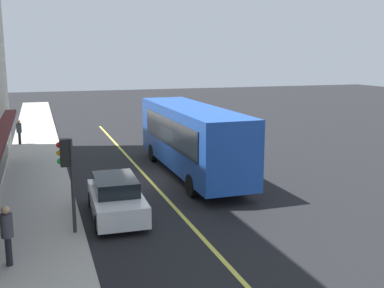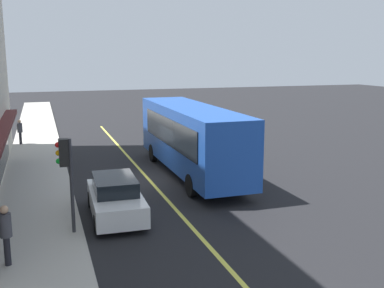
{
  "view_description": "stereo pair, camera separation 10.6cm",
  "coord_description": "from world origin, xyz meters",
  "px_view_note": "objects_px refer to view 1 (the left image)",
  "views": [
    {
      "loc": [
        -21.38,
        4.94,
        5.99
      ],
      "look_at": [
        0.04,
        -2.32,
        1.6
      ],
      "focal_mm": 42.59,
      "sensor_mm": 36.0,
      "label": 1
    },
    {
      "loc": [
        -21.42,
        4.84,
        5.99
      ],
      "look_at": [
        0.04,
        -2.32,
        1.6
      ],
      "focal_mm": 42.59,
      "sensor_mm": 36.0,
      "label": 2
    }
  ],
  "objects_px": {
    "pedestrian_near_storefront": "(19,130)",
    "car_white": "(116,198)",
    "pedestrian_at_corner": "(7,230)",
    "bus": "(191,136)",
    "traffic_light": "(67,164)"
  },
  "relations": [
    {
      "from": "pedestrian_near_storefront",
      "to": "car_white",
      "type": "bearing_deg",
      "value": -166.12
    },
    {
      "from": "bus",
      "to": "traffic_light",
      "type": "distance_m",
      "value": 9.15
    },
    {
      "from": "traffic_light",
      "to": "pedestrian_at_corner",
      "type": "relative_size",
      "value": 1.81
    },
    {
      "from": "car_white",
      "to": "pedestrian_at_corner",
      "type": "bearing_deg",
      "value": 133.44
    },
    {
      "from": "bus",
      "to": "car_white",
      "type": "xyz_separation_m",
      "value": [
        -5.01,
        4.65,
        -1.24
      ]
    },
    {
      "from": "traffic_light",
      "to": "pedestrian_near_storefront",
      "type": "relative_size",
      "value": 1.94
    },
    {
      "from": "pedestrian_at_corner",
      "to": "bus",
      "type": "bearing_deg",
      "value": -44.41
    },
    {
      "from": "pedestrian_at_corner",
      "to": "pedestrian_near_storefront",
      "type": "bearing_deg",
      "value": 0.83
    },
    {
      "from": "bus",
      "to": "car_white",
      "type": "relative_size",
      "value": 2.55
    },
    {
      "from": "pedestrian_near_storefront",
      "to": "pedestrian_at_corner",
      "type": "bearing_deg",
      "value": -179.17
    },
    {
      "from": "pedestrian_at_corner",
      "to": "pedestrian_near_storefront",
      "type": "xyz_separation_m",
      "value": [
        19.12,
        0.28,
        -0.08
      ]
    },
    {
      "from": "traffic_light",
      "to": "car_white",
      "type": "height_order",
      "value": "traffic_light"
    },
    {
      "from": "car_white",
      "to": "pedestrian_near_storefront",
      "type": "height_order",
      "value": "pedestrian_near_storefront"
    },
    {
      "from": "bus",
      "to": "traffic_light",
      "type": "relative_size",
      "value": 3.48
    },
    {
      "from": "bus",
      "to": "pedestrian_at_corner",
      "type": "distance_m",
      "value": 11.82
    }
  ]
}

